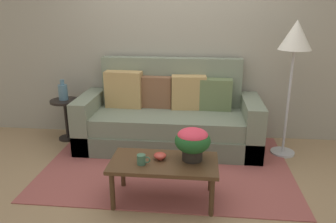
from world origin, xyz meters
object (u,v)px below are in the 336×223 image
at_px(potted_plant, 193,141).
at_px(coffee_mug, 142,160).
at_px(coffee_table, 164,166).
at_px(floor_lamp, 295,43).
at_px(side_table, 66,112).
at_px(couch, 169,120).
at_px(table_vase, 63,92).
at_px(snack_bowl, 161,156).

height_order(potted_plant, coffee_mug, potted_plant).
bearing_deg(coffee_table, floor_lamp, 40.88).
xyz_separation_m(side_table, potted_plant, (1.73, -1.28, 0.21)).
distance_m(couch, coffee_mug, 1.35).
bearing_deg(table_vase, potted_plant, -36.56).
height_order(couch, coffee_mug, couch).
distance_m(coffee_table, floor_lamp, 2.02).
distance_m(side_table, potted_plant, 2.16).
relative_size(coffee_table, snack_bowl, 8.23).
relative_size(coffee_table, potted_plant, 3.02).
height_order(couch, potted_plant, couch).
bearing_deg(coffee_mug, side_table, 132.26).
bearing_deg(table_vase, floor_lamp, -3.96).
height_order(coffee_table, snack_bowl, snack_bowl).
bearing_deg(coffee_table, table_vase, 137.76).
relative_size(potted_plant, table_vase, 1.20).
bearing_deg(potted_plant, floor_lamp, 45.41).
xyz_separation_m(coffee_table, potted_plant, (0.25, 0.06, 0.23)).
height_order(side_table, potted_plant, potted_plant).
height_order(floor_lamp, snack_bowl, floor_lamp).
bearing_deg(coffee_mug, couch, 85.54).
relative_size(coffee_table, table_vase, 3.63).
xyz_separation_m(floor_lamp, potted_plant, (-1.08, -1.10, -0.75)).
bearing_deg(potted_plant, snack_bowl, -175.99).
bearing_deg(coffee_mug, snack_bowl, 37.32).
relative_size(side_table, snack_bowl, 4.65).
bearing_deg(snack_bowl, coffee_table, -48.93).
bearing_deg(side_table, couch, -2.96).
height_order(coffee_table, table_vase, table_vase).
bearing_deg(floor_lamp, table_vase, 176.04).
xyz_separation_m(couch, coffee_table, (0.08, -1.26, -0.00)).
bearing_deg(couch, snack_bowl, -87.71).
xyz_separation_m(side_table, snack_bowl, (1.44, -1.30, 0.05)).
height_order(coffee_table, side_table, side_table).
bearing_deg(coffee_table, couch, 93.75).
height_order(potted_plant, snack_bowl, potted_plant).
xyz_separation_m(couch, floor_lamp, (1.42, -0.11, 0.99)).
relative_size(potted_plant, coffee_mug, 2.67).
distance_m(coffee_table, side_table, 1.99).
bearing_deg(coffee_mug, floor_lamp, 39.02).
height_order(couch, side_table, couch).
relative_size(floor_lamp, potted_plant, 4.93).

